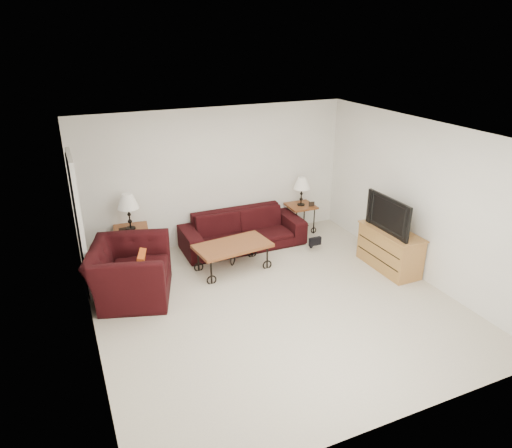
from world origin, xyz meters
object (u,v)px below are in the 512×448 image
Objects in this scene: lamp_right at (301,191)px; coffee_table at (233,257)px; backpack at (312,237)px; sofa at (243,230)px; tv_stand at (390,249)px; armchair at (130,272)px; television at (393,214)px; side_table_right at (300,218)px; lamp_left at (129,212)px; side_table_left at (133,245)px.

lamp_right is 0.46× the size of coffee_table.
backpack is (1.61, 0.19, 0.00)m from coffee_table.
lamp_right is at bearing 7.85° from sofa.
coffee_table is at bearing 157.54° from tv_stand.
armchair is 1.24× the size of television.
tv_stand is at bearing -42.85° from sofa.
lamp_right is (1.30, 0.18, 0.51)m from sofa.
armchair is at bearing -174.11° from coffee_table.
armchair is (-1.69, -0.17, 0.18)m from coffee_table.
tv_stand reaches higher than coffee_table.
side_table_right reaches higher than backpack.
lamp_left is 0.54× the size of tv_stand.
side_table_right is 0.44× the size of armchair.
side_table_right is at bearing 0.00° from lamp_right.
television is (3.86, -1.96, 0.67)m from side_table_left.
lamp_left is at bearing 6.09° from armchair.
side_table_left is 4.38m from television.
television is at bearing -73.20° from side_table_right.
backpack is at bearing -103.77° from lamp_right.
armchair is at bearing -162.02° from lamp_right.
backpack is (-0.19, -0.77, -0.61)m from lamp_right.
side_table_left is at bearing -116.87° from television.
coffee_table is at bearing -112.63° from television.
armchair is 4.19m from tv_stand.
side_table_left is 1.00× the size of lamp_left.
television reaches higher than backpack.
television is (0.59, -1.96, 0.70)m from side_table_right.
tv_stand is (4.11, -0.82, -0.07)m from armchair.
tv_stand is 1.12× the size of television.
armchair is (-0.22, -1.13, 0.10)m from side_table_left.
lamp_left reaches higher than side_table_right.
television is at bearing -26.87° from lamp_left.
backpack is (3.08, -0.77, -0.70)m from lamp_left.
backpack is (-0.19, -0.77, -0.05)m from side_table_right.
coffee_table is at bearing -33.15° from lamp_left.
tv_stand is at bearing -26.76° from side_table_left.
side_table_right is 3.33m from lamp_left.
lamp_right is 2.13m from coffee_table.
side_table_left reaches higher than side_table_right.
armchair is 4.21m from television.
side_table_left is 1.33× the size of backpack.
armchair is (-3.49, -1.13, -0.43)m from lamp_right.
coffee_table is (-0.50, -0.78, -0.10)m from sofa.
coffee_table is 2.61m from tv_stand.
tv_stand is (3.88, -1.96, 0.03)m from side_table_left.
sofa reaches higher than coffee_table.
side_table_left is 1.10× the size of lamp_right.
sofa is 2.68m from television.
side_table_right is 0.49× the size of tv_stand.
sofa is 0.93m from coffee_table.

